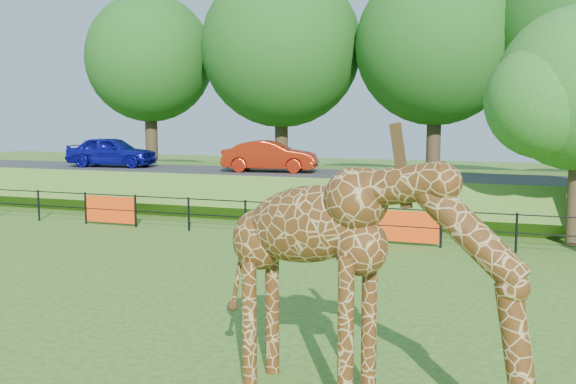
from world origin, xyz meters
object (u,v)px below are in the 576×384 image
(giraffe, at_px, (368,286))
(car_blue, at_px, (112,152))
(car_red, at_px, (270,156))
(visitor, at_px, (363,211))

(giraffe, bearing_deg, car_blue, 149.01)
(car_blue, distance_m, car_red, 7.74)
(car_red, distance_m, visitor, 7.46)
(giraffe, distance_m, visitor, 12.08)
(giraffe, relative_size, car_red, 1.16)
(car_blue, bearing_deg, car_red, -98.48)
(car_blue, bearing_deg, giraffe, -145.30)
(car_blue, xyz_separation_m, visitor, (12.88, -5.32, -1.33))
(giraffe, height_order, car_blue, giraffe)
(giraffe, distance_m, car_blue, 23.16)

